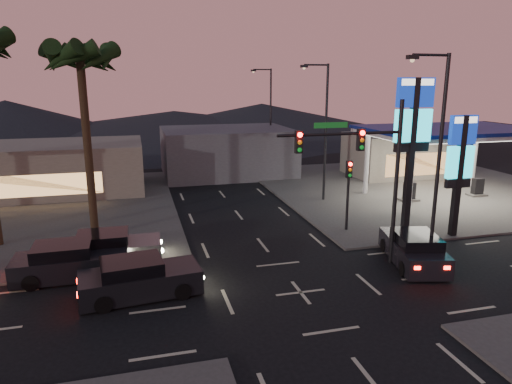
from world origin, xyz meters
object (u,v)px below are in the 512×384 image
object	(u,v)px
suv_station	(414,249)
car_lane_b_front	(109,249)
pylon_sign_tall	(413,126)
traffic_signal_mast	(365,161)
gas_station	(450,133)
car_lane_a_front	(139,279)
car_lane_b_mid	(70,262)
pylon_sign_short	(460,158)

from	to	relation	value
suv_station	car_lane_b_front	bearing A→B (deg)	165.12
pylon_sign_tall	suv_station	size ratio (longest dim) A/B	1.73
traffic_signal_mast	suv_station	world-z (taller)	traffic_signal_mast
pylon_sign_tall	car_lane_b_front	distance (m)	17.47
car_lane_b_front	suv_station	xyz separation A→B (m)	(14.51, -3.86, 0.00)
gas_station	suv_station	distance (m)	14.76
gas_station	car_lane_b_front	world-z (taller)	gas_station
car_lane_b_front	pylon_sign_tall	bearing A→B (deg)	0.21
pylon_sign_tall	suv_station	xyz separation A→B (m)	(-2.02, -3.92, -5.64)
car_lane_a_front	suv_station	size ratio (longest dim) A/B	1.00
car_lane_a_front	suv_station	xyz separation A→B (m)	(13.15, 0.12, -0.01)
car_lane_b_mid	car_lane_b_front	bearing A→B (deg)	37.43
car_lane_a_front	car_lane_b_mid	world-z (taller)	car_lane_b_mid
pylon_sign_short	pylon_sign_tall	bearing A→B (deg)	158.20
gas_station	car_lane_b_front	size ratio (longest dim) A/B	2.43
pylon_sign_tall	car_lane_a_front	world-z (taller)	pylon_sign_tall
car_lane_b_front	car_lane_a_front	bearing A→B (deg)	-71.13
car_lane_a_front	suv_station	world-z (taller)	car_lane_a_front
gas_station	car_lane_a_front	size ratio (longest dim) A/B	2.34
pylon_sign_tall	car_lane_b_mid	distance (m)	19.09
pylon_sign_short	car_lane_b_front	world-z (taller)	pylon_sign_short
pylon_sign_tall	traffic_signal_mast	bearing A→B (deg)	-143.48
pylon_sign_tall	car_lane_b_front	world-z (taller)	pylon_sign_tall
traffic_signal_mast	suv_station	bearing A→B (deg)	-8.46
gas_station	traffic_signal_mast	bearing A→B (deg)	-140.72
traffic_signal_mast	car_lane_a_front	world-z (taller)	traffic_signal_mast
car_lane_b_front	car_lane_b_mid	size ratio (longest dim) A/B	0.97
gas_station	pylon_sign_tall	size ratio (longest dim) A/B	1.36
pylon_sign_short	car_lane_b_front	bearing A→B (deg)	177.18
car_lane_a_front	car_lane_b_front	xyz separation A→B (m)	(-1.36, 3.98, -0.01)
gas_station	pylon_sign_short	xyz separation A→B (m)	(-5.00, -7.50, -0.42)
traffic_signal_mast	gas_station	bearing A→B (deg)	39.28
gas_station	car_lane_a_front	distance (m)	25.37
gas_station	car_lane_b_front	xyz separation A→B (m)	(-24.03, -6.56, -4.33)
car_lane_b_front	car_lane_b_mid	distance (m)	2.10
car_lane_a_front	pylon_sign_tall	bearing A→B (deg)	14.91
pylon_sign_tall	pylon_sign_short	world-z (taller)	pylon_sign_tall
pylon_sign_short	car_lane_b_mid	size ratio (longest dim) A/B	1.36
gas_station	car_lane_b_mid	world-z (taller)	gas_station
gas_station	traffic_signal_mast	xyz separation A→B (m)	(-12.24, -10.01, 0.15)
gas_station	pylon_sign_short	world-z (taller)	pylon_sign_short
pylon_sign_tall	pylon_sign_short	xyz separation A→B (m)	(2.50, -1.00, -1.74)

